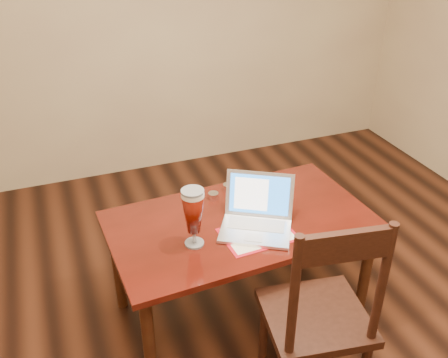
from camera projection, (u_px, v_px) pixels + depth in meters
name	position (u px, v px, depth m)	size (l,w,h in m)	color
room_shell	(319.00, 36.00, 1.75)	(4.51, 5.01, 2.71)	tan
dining_table	(239.00, 230.00, 2.72)	(1.45, 0.87, 0.98)	#4D100A
dining_chair	(319.00, 317.00, 2.27)	(0.53, 0.51, 1.11)	black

